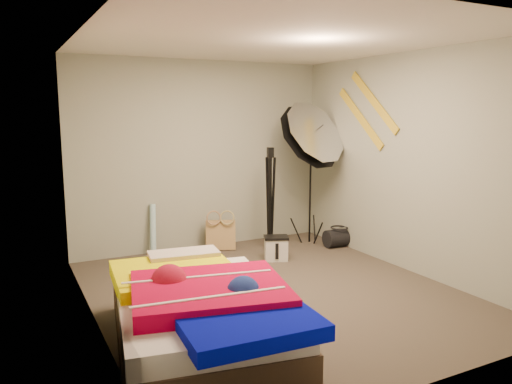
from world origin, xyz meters
TOP-DOWN VIEW (x-y plane):
  - floor at (0.00, 0.00)m, footprint 4.00×4.00m
  - ceiling at (0.00, 0.00)m, footprint 4.00×4.00m
  - wall_back at (0.00, 2.00)m, footprint 3.50×0.00m
  - wall_front at (0.00, -2.00)m, footprint 3.50×0.00m
  - wall_left at (-1.75, 0.00)m, footprint 0.00×4.00m
  - wall_right at (1.75, 0.00)m, footprint 0.00×4.00m
  - tote_bag at (0.16, 1.74)m, footprint 0.43×0.31m
  - wrapping_roll at (-0.72, 1.90)m, footprint 0.14×0.20m
  - camera_case at (0.57, 0.98)m, footprint 0.33×0.29m
  - duffel_bag at (1.65, 1.13)m, footprint 0.41×0.26m
  - wall_stripe_upper at (1.73, 0.60)m, footprint 0.02×0.91m
  - wall_stripe_lower at (1.73, 0.85)m, footprint 0.02×0.91m
  - bed at (-1.07, -0.72)m, footprint 1.58×2.12m
  - photo_umbrella at (1.29, 1.36)m, footprint 1.14×0.86m
  - camera_tripod at (0.68, 1.33)m, footprint 0.09×0.09m

SIDE VIEW (x-z plane):
  - floor at x=0.00m, z-range 0.00..0.00m
  - duffel_bag at x=1.65m, z-range 0.00..0.24m
  - camera_case at x=0.57m, z-range 0.00..0.28m
  - tote_bag at x=0.16m, z-range -0.01..0.40m
  - bed at x=-1.07m, z-range 0.00..0.54m
  - wrapping_roll at x=-0.72m, z-range 0.00..0.66m
  - camera_tripod at x=0.68m, z-range 0.10..1.48m
  - wall_back at x=0.00m, z-range -0.50..3.00m
  - wall_front at x=0.00m, z-range -0.50..3.00m
  - wall_left at x=-1.75m, z-range -0.75..3.25m
  - wall_right at x=1.75m, z-range -0.75..3.25m
  - photo_umbrella at x=1.29m, z-range 0.45..2.52m
  - wall_stripe_lower at x=1.73m, z-range 1.36..2.14m
  - wall_stripe_upper at x=1.73m, z-range 1.56..2.34m
  - ceiling at x=0.00m, z-range 2.50..2.50m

